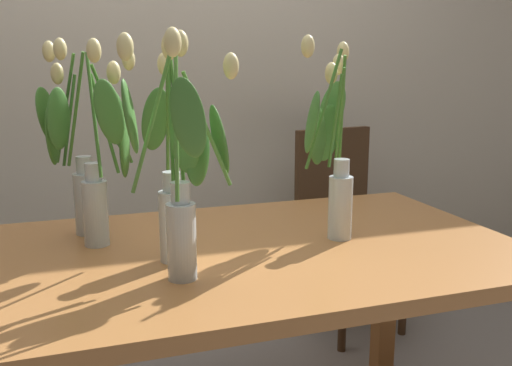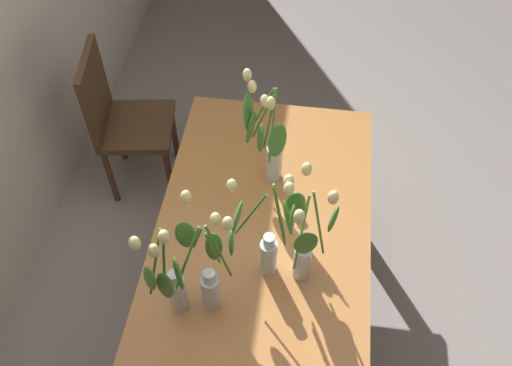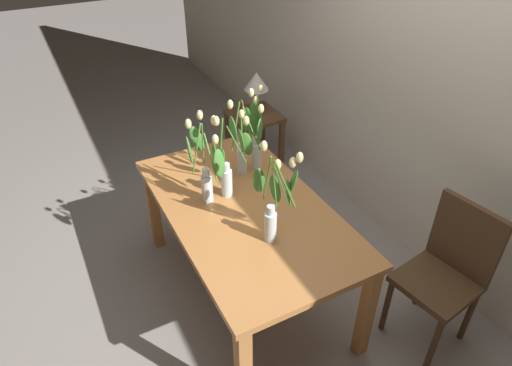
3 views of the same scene
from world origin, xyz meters
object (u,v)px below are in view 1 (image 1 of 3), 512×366
object	(u,v)px
tulip_vase_4	(181,186)
dining_chair	(344,217)
tulip_vase_3	(75,173)
dining_table	(229,280)
tulip_vase_0	(174,179)
tulip_vase_2	(99,161)
tulip_vase_1	(333,158)

from	to	relation	value
tulip_vase_4	dining_chair	xyz separation A→B (m)	(0.97, 1.07, -0.44)
tulip_vase_3	tulip_vase_4	world-z (taller)	tulip_vase_4
tulip_vase_3	dining_chair	size ratio (longest dim) A/B	0.60
dining_table	tulip_vase_0	bearing A→B (deg)	-162.41
tulip_vase_2	dining_chair	distance (m)	1.42
tulip_vase_2	tulip_vase_3	xyz separation A→B (m)	(-0.06, 0.12, -0.05)
dining_table	tulip_vase_2	bearing A→B (deg)	153.93
tulip_vase_4	tulip_vase_1	bearing A→B (deg)	22.95
tulip_vase_3	dining_chair	world-z (taller)	tulip_vase_3
tulip_vase_4	tulip_vase_0	bearing A→B (deg)	85.90
tulip_vase_1	tulip_vase_2	size ratio (longest dim) A/B	1.01
tulip_vase_3	tulip_vase_2	bearing A→B (deg)	-62.44
dining_table	tulip_vase_4	bearing A→B (deg)	-131.51
tulip_vase_2	tulip_vase_0	bearing A→B (deg)	-50.44
tulip_vase_0	tulip_vase_4	xyz separation A→B (m)	(-0.01, -0.13, 0.01)
tulip_vase_0	tulip_vase_4	size ratio (longest dim) A/B	1.01
dining_chair	dining_table	bearing A→B (deg)	-132.37
tulip_vase_0	tulip_vase_4	bearing A→B (deg)	-94.10
dining_table	tulip_vase_1	xyz separation A→B (m)	(0.31, 0.02, 0.32)
dining_table	tulip_vase_0	distance (m)	0.34
dining_table	tulip_vase_3	distance (m)	0.54
dining_chair	tulip_vase_3	bearing A→B (deg)	-152.70
tulip_vase_4	tulip_vase_3	bearing A→B (deg)	115.84
tulip_vase_2	dining_chair	xyz separation A→B (m)	(1.13, 0.73, -0.45)
tulip_vase_2	tulip_vase_4	world-z (taller)	tulip_vase_4
tulip_vase_1	tulip_vase_3	xyz separation A→B (m)	(-0.69, 0.25, -0.05)
tulip_vase_1	tulip_vase_3	world-z (taller)	tulip_vase_1
dining_table	tulip_vase_3	bearing A→B (deg)	144.15
tulip_vase_2	dining_table	bearing A→B (deg)	-26.07
dining_table	dining_chair	distance (m)	1.21
tulip_vase_2	dining_chair	size ratio (longest dim) A/B	0.60
dining_chair	tulip_vase_4	bearing A→B (deg)	-132.22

